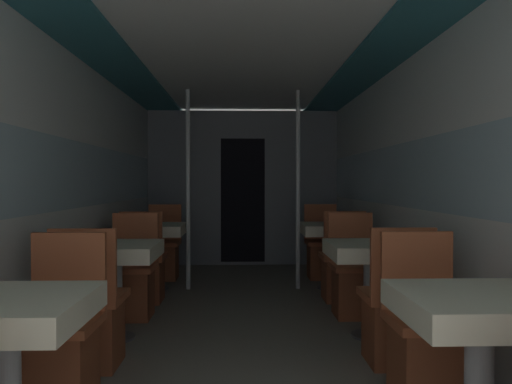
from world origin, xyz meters
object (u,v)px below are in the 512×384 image
Objects in this scene: dining_table_left_1 at (114,258)px; chair_left_far_1 at (132,284)px; chair_left_far_2 at (163,255)px; dining_table_right_2 at (331,234)px; chair_left_near_1 at (91,323)px; chair_right_far_1 at (354,283)px; chair_left_near_2 at (144,273)px; dining_table_left_0 at (5,324)px; dining_table_right_0 at (479,320)px; support_pole_left_2 at (188,190)px; dining_table_right_1 at (371,257)px; chair_right_near_2 at (341,272)px; chair_right_near_1 at (395,320)px; support_pole_right_2 at (298,190)px; chair_right_far_2 at (322,255)px; chair_left_far_0 at (59,352)px; chair_right_far_0 at (427,349)px; dining_table_left_2 at (155,234)px.

chair_left_far_1 is (0.00, 0.60, -0.33)m from dining_table_left_1.
dining_table_right_2 is (1.99, -0.60, 0.33)m from chair_left_far_2.
chair_right_far_1 is (1.99, 1.20, 0.00)m from chair_left_near_1.
chair_left_near_2 is at bearing -15.87° from chair_right_far_1.
dining_table_left_0 and dining_table_right_0 have the same top height.
support_pole_left_2 is at bearing 114.55° from dining_table_right_0.
chair_left_far_1 is 2.11m from dining_table_right_1.
chair_right_near_1 is at bearing -90.00° from chair_right_near_2.
dining_table_right_1 is 0.80× the size of chair_right_far_1.
chair_right_near_1 is at bearing -16.80° from dining_table_left_1.
dining_table_left_1 is 2.45m from support_pole_right_2.
chair_left_far_2 is at bearing 159.59° from support_pole_right_2.
chair_right_near_1 is (1.99, -2.97, 0.00)m from chair_left_far_2.
chair_left_far_0 is at bearing 60.62° from chair_right_far_2.
chair_right_near_1 and chair_right_near_2 have the same top height.
dining_table_left_0 is at bearing 90.00° from chair_left_far_0.
dining_table_right_1 is at bearing 41.60° from dining_table_left_0.
chair_right_far_1 is 0.57m from chair_right_near_2.
support_pole_right_2 is at bearing -72.16° from chair_right_far_1.
chair_left_far_2 is at bearing -90.00° from chair_left_far_0.
dining_table_right_1 is (0.00, 1.17, 0.33)m from chair_right_far_0.
chair_left_far_0 reaches higher than dining_table_left_2.
chair_left_far_1 is (0.00, 1.77, 0.00)m from chair_left_far_0.
chair_left_near_1 is 2.99m from support_pole_right_2.
chair_left_near_2 is 0.41× the size of support_pole_right_2.
dining_table_left_2 is at bearing 90.00° from dining_table_left_0.
support_pole_left_2 reaches higher than chair_left_far_1.
dining_table_right_1 is at bearing -90.00° from chair_right_far_0.
dining_table_left_2 is at bearing 138.40° from dining_table_right_1.
chair_right_far_0 is 0.41× the size of support_pole_right_2.
chair_left_far_2 is 1.99m from chair_right_far_2.
support_pole_left_2 reaches higher than dining_table_right_0.
dining_table_left_0 is 1.21m from chair_left_near_1.
chair_left_near_2 is at bearing 90.00° from chair_left_near_1.
support_pole_left_2 is 1.91m from chair_right_far_2.
chair_right_far_0 is (1.99, 0.00, 0.00)m from chair_left_far_0.
chair_left_near_2 is 1.26× the size of dining_table_right_1.
dining_table_right_0 is 0.80× the size of chair_right_near_2.
chair_left_near_1 and chair_right_near_1 have the same top height.
support_pole_left_2 is at bearing 78.01° from dining_table_left_1.
chair_right_near_2 reaches higher than dining_table_right_1.
dining_table_right_2 is at bearing 90.00° from dining_table_right_1.
chair_left_far_0 is at bearing 163.20° from dining_table_right_0.
chair_left_near_2 is 1.00× the size of chair_right_near_2.
chair_left_near_2 is 1.20m from chair_left_far_2.
support_pole_left_2 is (0.38, 2.94, 0.83)m from chair_left_far_0.
dining_table_right_1 is at bearing 163.20° from chair_left_far_1.
dining_table_left_0 is 0.80× the size of chair_left_near_2.
dining_table_right_0 is at bearing 115.70° from chair_left_far_2.
dining_table_left_2 is 1.99m from dining_table_right_2.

